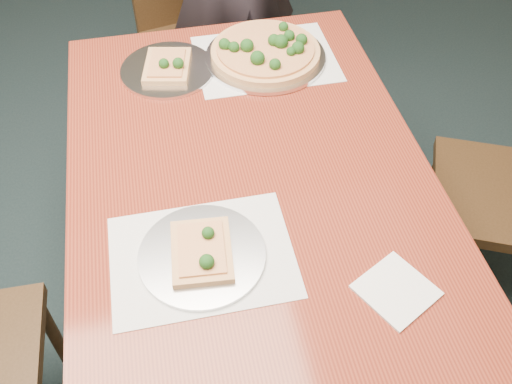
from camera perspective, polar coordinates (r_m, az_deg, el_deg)
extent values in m
cube|color=maroon|center=(1.40, 0.00, -0.62)|extent=(0.90, 1.50, 0.04)
cylinder|color=black|center=(2.14, -14.18, 4.79)|extent=(0.07, 0.07, 0.70)
cylinder|color=black|center=(2.21, 6.29, 7.75)|extent=(0.07, 0.07, 0.70)
cube|color=black|center=(2.39, -5.44, 14.28)|extent=(0.50, 0.50, 0.04)
cylinder|color=black|center=(2.36, -7.61, 6.24)|extent=(0.04, 0.04, 0.43)
cylinder|color=black|center=(2.63, -10.20, 10.98)|extent=(0.04, 0.04, 0.43)
cylinder|color=black|center=(2.45, 0.42, 8.59)|extent=(0.04, 0.04, 0.43)
cylinder|color=black|center=(2.71, -2.79, 13.01)|extent=(0.04, 0.04, 0.43)
cylinder|color=black|center=(1.86, -19.32, -13.70)|extent=(0.04, 0.04, 0.43)
cube|color=black|center=(1.93, 23.45, -0.33)|extent=(0.56, 0.56, 0.04)
cylinder|color=black|center=(2.18, 16.83, -0.20)|extent=(0.04, 0.04, 0.43)
cylinder|color=black|center=(1.95, 16.60, -7.92)|extent=(0.04, 0.04, 0.43)
cube|color=white|center=(1.79, 0.94, 13.20)|extent=(0.42, 0.32, 0.00)
cube|color=white|center=(1.26, -5.40, -6.43)|extent=(0.40, 0.30, 0.00)
cylinder|color=silver|center=(1.79, 0.95, 13.39)|extent=(0.37, 0.37, 0.01)
cylinder|color=#C4824B|center=(1.78, 0.95, 13.81)|extent=(0.33, 0.33, 0.02)
cylinder|color=#E5C377|center=(1.77, 0.96, 14.19)|extent=(0.29, 0.29, 0.01)
sphere|color=#143A11|center=(1.84, 2.76, 16.19)|extent=(0.03, 0.03, 0.03)
sphere|color=#143A11|center=(1.70, 0.15, 13.25)|extent=(0.04, 0.04, 0.04)
sphere|color=#143A11|center=(1.75, 4.21, 14.18)|extent=(0.04, 0.04, 0.04)
sphere|color=#143A11|center=(1.68, 1.92, 12.64)|extent=(0.03, 0.03, 0.03)
sphere|color=#143A11|center=(1.79, 4.57, 14.96)|extent=(0.04, 0.04, 0.04)
sphere|color=#143A11|center=(1.76, -3.02, 14.49)|extent=(0.03, 0.03, 0.03)
sphere|color=#143A11|center=(1.74, 3.52, 13.85)|extent=(0.03, 0.03, 0.03)
sphere|color=#143A11|center=(1.75, -2.22, 14.29)|extent=(0.03, 0.03, 0.03)
sphere|color=#143A11|center=(1.75, -0.91, 14.43)|extent=(0.04, 0.04, 0.04)
sphere|color=#143A11|center=(1.77, 2.52, 14.80)|extent=(0.04, 0.04, 0.04)
sphere|color=#143A11|center=(1.77, 2.28, 14.66)|extent=(0.03, 0.03, 0.03)
sphere|color=#143A11|center=(1.80, 3.34, 15.34)|extent=(0.03, 0.03, 0.03)
sphere|color=#143A11|center=(1.78, 1.81, 14.93)|extent=(0.04, 0.04, 0.04)
sphere|color=#143A11|center=(1.76, -3.18, 14.56)|extent=(0.04, 0.04, 0.04)
cylinder|color=silver|center=(1.26, -5.42, -6.27)|extent=(0.28, 0.28, 0.01)
cube|color=#C4824B|center=(1.25, -5.46, -5.93)|extent=(0.14, 0.18, 0.02)
cube|color=#E5C377|center=(1.24, -5.50, -5.63)|extent=(0.11, 0.15, 0.01)
sphere|color=#143A11|center=(1.20, -4.95, -6.95)|extent=(0.03, 0.03, 0.03)
sphere|color=#143A11|center=(1.25, -4.82, -4.09)|extent=(0.03, 0.03, 0.03)
cylinder|color=silver|center=(1.76, -8.83, 12.01)|extent=(0.28, 0.28, 0.01)
cube|color=#C4824B|center=(1.75, -8.88, 12.36)|extent=(0.16, 0.19, 0.02)
cube|color=#E5C377|center=(1.74, -8.92, 12.65)|extent=(0.13, 0.16, 0.01)
sphere|color=#143A11|center=(1.71, -7.79, 12.63)|extent=(0.03, 0.03, 0.03)
sphere|color=#143A11|center=(1.72, -9.21, 12.56)|extent=(0.03, 0.03, 0.03)
cube|color=white|center=(1.24, 13.84, -9.51)|extent=(0.19, 0.19, 0.01)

